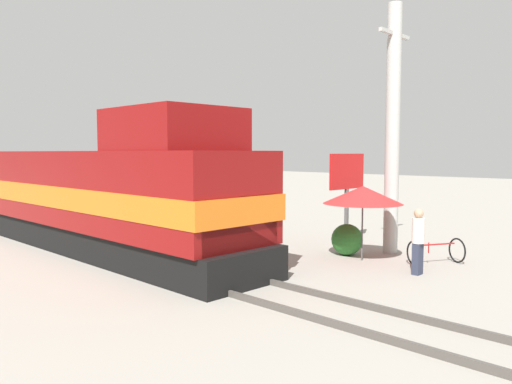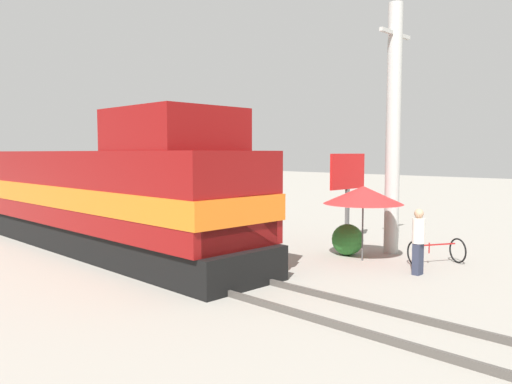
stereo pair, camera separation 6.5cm
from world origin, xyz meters
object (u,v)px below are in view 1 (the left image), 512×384
object	(u,v)px
utility_pole	(393,129)
bicycle	(436,252)
vendor_umbrella	(363,195)
person_bystander	(418,239)
billboard_sign	(347,177)
locomotive	(102,196)

from	to	relation	value
utility_pole	bicycle	bearing A→B (deg)	-108.42
vendor_umbrella	person_bystander	size ratio (longest dim) A/B	1.35
utility_pole	billboard_sign	distance (m)	2.64
bicycle	utility_pole	bearing A→B (deg)	-169.64
bicycle	locomotive	bearing A→B (deg)	-118.25
locomotive	person_bystander	distance (m)	10.33
person_bystander	utility_pole	bearing A→B (deg)	43.18
utility_pole	vendor_umbrella	world-z (taller)	utility_pole
vendor_umbrella	bicycle	distance (m)	2.75
person_bystander	locomotive	bearing A→B (deg)	115.05
locomotive	bicycle	size ratio (longest dim) A/B	8.81
locomotive	person_bystander	world-z (taller)	locomotive
locomotive	utility_pole	world-z (taller)	utility_pole
person_bystander	bicycle	bearing A→B (deg)	6.68
locomotive	vendor_umbrella	xyz separation A→B (m)	(4.85, -7.24, 0.18)
vendor_umbrella	locomotive	bearing A→B (deg)	123.81
locomotive	person_bystander	bearing A→B (deg)	-64.95
billboard_sign	bicycle	bearing A→B (deg)	-104.34
locomotive	utility_pole	distance (m)	10.04
utility_pole	billboard_sign	world-z (taller)	utility_pole
person_bystander	billboard_sign	bearing A→B (deg)	57.78
utility_pole	billboard_sign	bearing A→B (deg)	79.62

